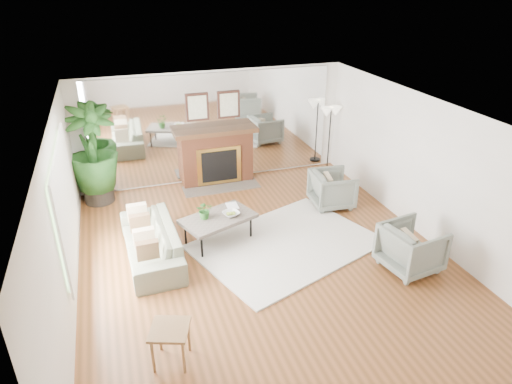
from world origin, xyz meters
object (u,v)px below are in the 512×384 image
object	(u,v)px
coffee_table	(218,219)
sofa	(151,242)
side_table	(170,334)
potted_ficus	(92,152)
armchair_back	(332,189)
floor_lamp	(331,117)
fireplace	(217,155)
armchair_front	(411,248)

from	to	relation	value
coffee_table	sofa	size ratio (longest dim) A/B	0.70
side_table	potted_ficus	size ratio (longest dim) A/B	0.28
sofa	armchair_back	world-z (taller)	armchair_back
armchair_back	floor_lamp	size ratio (longest dim) A/B	0.52
fireplace	sofa	distance (m)	3.20
sofa	armchair_back	size ratio (longest dim) A/B	2.52
coffee_table	armchair_back	world-z (taller)	armchair_back
sofa	fireplace	bearing A→B (deg)	143.60
coffee_table	floor_lamp	world-z (taller)	floor_lamp
sofa	potted_ficus	distance (m)	2.72
coffee_table	floor_lamp	bearing A→B (deg)	35.39
fireplace	coffee_table	distance (m)	2.58
side_table	floor_lamp	world-z (taller)	floor_lamp
sofa	potted_ficus	world-z (taller)	potted_ficus
side_table	sofa	bearing A→B (deg)	89.20
armchair_back	side_table	world-z (taller)	armchair_back
armchair_back	armchair_front	xyz separation A→B (m)	(0.19, -2.40, 0.02)
sofa	side_table	xyz separation A→B (m)	(-0.03, -2.41, 0.14)
sofa	side_table	size ratio (longest dim) A/B	3.51
armchair_back	coffee_table	bearing A→B (deg)	109.19
armchair_back	armchair_front	world-z (taller)	armchair_front
armchair_front	fireplace	bearing A→B (deg)	18.30
coffee_table	armchair_front	bearing A→B (deg)	-32.67
armchair_front	armchair_back	bearing A→B (deg)	-3.79
fireplace	side_table	world-z (taller)	fireplace
side_table	floor_lamp	distance (m)	6.72
armchair_front	potted_ficus	distance (m)	6.32
floor_lamp	armchair_front	bearing A→B (deg)	-97.69
coffee_table	armchair_back	xyz separation A→B (m)	(2.56, 0.64, -0.09)
armchair_front	potted_ficus	world-z (taller)	potted_ficus
armchair_back	fireplace	bearing A→B (deg)	51.47
sofa	armchair_front	size ratio (longest dim) A/B	2.42
side_table	potted_ficus	bearing A→B (deg)	98.92
side_table	floor_lamp	xyz separation A→B (m)	(4.53, 4.88, 0.91)
sofa	side_table	bearing A→B (deg)	-2.78
sofa	potted_ficus	size ratio (longest dim) A/B	0.99
fireplace	floor_lamp	distance (m)	2.79
armchair_front	side_table	world-z (taller)	armchair_front
coffee_table	potted_ficus	bearing A→B (deg)	130.41
coffee_table	sofa	world-z (taller)	sofa
side_table	floor_lamp	size ratio (longest dim) A/B	0.37
side_table	armchair_front	bearing A→B (deg)	10.98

